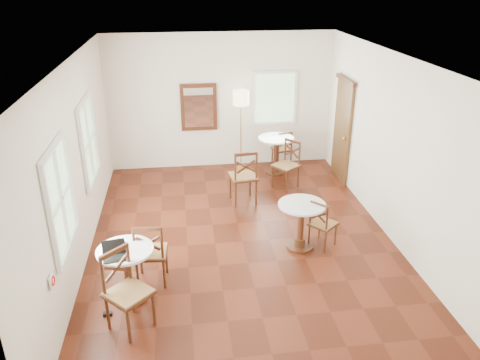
% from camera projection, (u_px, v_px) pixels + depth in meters
% --- Properties ---
extents(ground, '(7.00, 7.00, 0.00)m').
position_uv_depth(ground, '(242.00, 242.00, 7.93)').
color(ground, '#4F1C0D').
rests_on(ground, ground).
extents(room_shell, '(5.02, 7.02, 3.01)m').
position_uv_depth(room_shell, '(236.00, 129.00, 7.40)').
color(room_shell, white).
rests_on(room_shell, ground).
extents(cafe_table_near, '(0.76, 0.76, 0.80)m').
position_uv_depth(cafe_table_near, '(127.00, 268.00, 6.35)').
color(cafe_table_near, '#4A2512').
rests_on(cafe_table_near, ground).
extents(cafe_table_mid, '(0.76, 0.76, 0.80)m').
position_uv_depth(cafe_table_mid, '(301.00, 221.00, 7.56)').
color(cafe_table_mid, '#4A2512').
rests_on(cafe_table_mid, ground).
extents(cafe_table_back, '(0.79, 0.79, 0.84)m').
position_uv_depth(cafe_table_back, '(276.00, 151.00, 10.42)').
color(cafe_table_back, '#4A2512').
rests_on(cafe_table_back, ground).
extents(chair_near_a, '(0.49, 0.49, 1.00)m').
position_uv_depth(chair_near_a, '(151.00, 253.00, 6.71)').
color(chair_near_a, '#4A2512').
rests_on(chair_near_a, ground).
extents(chair_near_b, '(0.70, 0.70, 1.07)m').
position_uv_depth(chair_near_b, '(127.00, 292.00, 5.84)').
color(chair_near_b, '#4A2512').
rests_on(chair_near_b, ground).
extents(chair_mid_a, '(0.57, 0.57, 1.09)m').
position_uv_depth(chair_mid_a, '(243.00, 176.00, 9.08)').
color(chair_mid_a, '#4A2512').
rests_on(chair_mid_a, ground).
extents(chair_mid_b, '(0.54, 0.54, 0.82)m').
position_uv_depth(chair_mid_b, '(322.00, 224.00, 7.65)').
color(chair_mid_b, '#4A2512').
rests_on(chair_mid_b, ground).
extents(chair_back_a, '(0.48, 0.48, 0.86)m').
position_uv_depth(chair_back_a, '(282.00, 149.00, 10.82)').
color(chair_back_a, '#4A2512').
rests_on(chair_back_a, ground).
extents(chair_back_b, '(0.65, 0.65, 1.00)m').
position_uv_depth(chair_back_b, '(287.00, 165.00, 9.74)').
color(chair_back_b, '#4A2512').
rests_on(chair_back_b, ground).
extents(floor_lamp, '(0.35, 0.35, 1.81)m').
position_uv_depth(floor_lamp, '(241.00, 103.00, 10.21)').
color(floor_lamp, '#BF8C3F').
rests_on(floor_lamp, ground).
extents(laptop, '(0.32, 0.28, 0.21)m').
position_uv_depth(laptop, '(114.00, 253.00, 6.04)').
color(laptop, black).
rests_on(laptop, cafe_table_near).
extents(mouse, '(0.13, 0.11, 0.04)m').
position_uv_depth(mouse, '(124.00, 251.00, 6.15)').
color(mouse, black).
rests_on(mouse, cafe_table_near).
extents(navy_mug, '(0.13, 0.08, 0.10)m').
position_uv_depth(navy_mug, '(119.00, 243.00, 6.27)').
color(navy_mug, black).
rests_on(navy_mug, cafe_table_near).
extents(water_glass, '(0.06, 0.06, 0.11)m').
position_uv_depth(water_glass, '(119.00, 246.00, 6.19)').
color(water_glass, white).
rests_on(water_glass, cafe_table_near).
extents(power_adapter, '(0.11, 0.07, 0.05)m').
position_uv_depth(power_adapter, '(108.00, 314.00, 6.22)').
color(power_adapter, black).
rests_on(power_adapter, ground).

